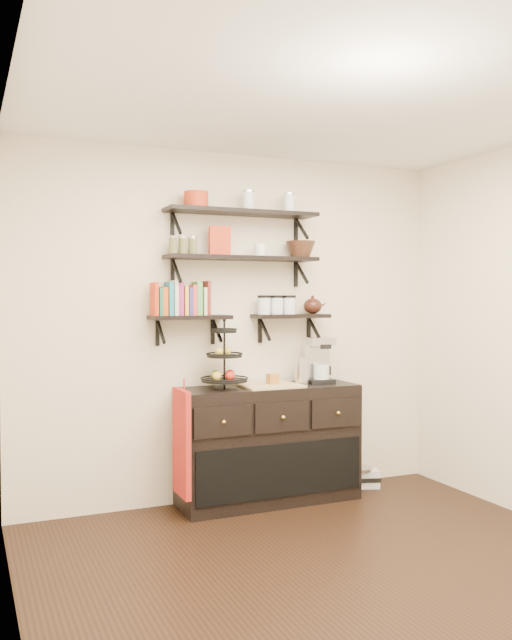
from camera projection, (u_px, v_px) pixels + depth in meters
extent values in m
plane|color=black|center=(352.00, 581.00, 3.78)|extent=(3.50, 3.50, 0.00)
cube|color=white|center=(355.00, 93.00, 3.68)|extent=(3.50, 3.50, 0.02)
cube|color=silver|center=(236.00, 327.00, 5.33)|extent=(3.50, 0.02, 2.70)
cube|color=silver|center=(18.00, 350.00, 3.03)|extent=(0.02, 3.50, 2.70)
cube|color=black|center=(242.00, 212.00, 5.18)|extent=(1.20, 0.27, 0.03)
cube|color=black|center=(172.00, 226.00, 5.09)|extent=(0.02, 0.03, 0.20)
cube|color=black|center=(296.00, 231.00, 5.50)|extent=(0.02, 0.03, 0.20)
cube|color=black|center=(242.00, 258.00, 5.19)|extent=(1.20, 0.27, 0.03)
cube|color=black|center=(173.00, 273.00, 5.10)|extent=(0.02, 0.03, 0.20)
cube|color=black|center=(296.00, 274.00, 5.51)|extent=(0.02, 0.03, 0.20)
cube|color=black|center=(190.00, 317.00, 5.05)|extent=(0.60, 0.25, 0.03)
cube|color=black|center=(157.00, 333.00, 5.07)|extent=(0.02, 0.03, 0.20)
cube|color=black|center=(213.00, 331.00, 5.24)|extent=(0.03, 0.03, 0.20)
cube|color=black|center=(291.00, 316.00, 5.38)|extent=(0.60, 0.25, 0.03)
cube|color=black|center=(260.00, 330.00, 5.40)|extent=(0.03, 0.03, 0.20)
cube|color=black|center=(309.00, 329.00, 5.58)|extent=(0.02, 0.03, 0.20)
cube|color=red|center=(156.00, 302.00, 4.95)|extent=(0.02, 0.15, 0.20)
cube|color=#1C6545|center=(160.00, 299.00, 4.96)|extent=(0.03, 0.15, 0.24)
cube|color=#BE4B12|center=(165.00, 301.00, 4.98)|extent=(0.04, 0.15, 0.21)
cube|color=teal|center=(170.00, 299.00, 4.99)|extent=(0.03, 0.15, 0.25)
cube|color=beige|center=(175.00, 301.00, 5.00)|extent=(0.03, 0.15, 0.22)
cube|color=#95236B|center=(180.00, 298.00, 5.02)|extent=(0.04, 0.15, 0.26)
cube|color=gold|center=(185.00, 300.00, 5.03)|extent=(0.03, 0.15, 0.23)
cube|color=#31308F|center=(189.00, 302.00, 5.05)|extent=(0.03, 0.15, 0.20)
cube|color=#CA3A36|center=(195.00, 299.00, 5.06)|extent=(0.04, 0.15, 0.24)
cube|color=#4A9B48|center=(199.00, 301.00, 5.08)|extent=(0.03, 0.15, 0.21)
cube|color=#C3BB91|center=(204.00, 299.00, 5.09)|extent=(0.03, 0.15, 0.25)
cube|color=maroon|center=(209.00, 301.00, 5.11)|extent=(0.02, 0.15, 0.22)
cylinder|color=silver|center=(264.00, 306.00, 5.29)|extent=(0.10, 0.10, 0.13)
cylinder|color=silver|center=(277.00, 306.00, 5.34)|extent=(0.10, 0.10, 0.13)
cylinder|color=silver|center=(289.00, 306.00, 5.38)|extent=(0.10, 0.10, 0.13)
cube|color=black|center=(269.00, 444.00, 5.22)|extent=(1.40, 0.45, 0.90)
cube|color=tan|center=(269.00, 385.00, 5.20)|extent=(0.45, 0.41, 0.02)
sphere|color=gold|center=(224.00, 422.00, 4.79)|extent=(0.04, 0.04, 0.04)
sphere|color=gold|center=(283.00, 417.00, 4.98)|extent=(0.04, 0.04, 0.04)
sphere|color=gold|center=(338.00, 413.00, 5.16)|extent=(0.04, 0.04, 0.04)
cylinder|color=black|center=(224.00, 355.00, 5.05)|extent=(0.02, 0.02, 0.51)
cylinder|color=black|center=(224.00, 381.00, 5.06)|extent=(0.35, 0.35, 0.01)
cylinder|color=black|center=(224.00, 356.00, 5.05)|extent=(0.27, 0.27, 0.02)
cylinder|color=black|center=(224.00, 332.00, 5.04)|extent=(0.18, 0.18, 0.02)
sphere|color=#B21914|center=(230.00, 374.00, 5.12)|extent=(0.07, 0.07, 0.07)
sphere|color=gold|center=(219.00, 352.00, 5.03)|extent=(0.06, 0.06, 0.06)
cube|color=#9E6124|center=(273.00, 379.00, 5.22)|extent=(0.08, 0.08, 0.08)
cube|color=black|center=(320.00, 381.00, 5.38)|extent=(0.22, 0.21, 0.04)
cube|color=silver|center=(316.00, 361.00, 5.44)|extent=(0.21, 0.10, 0.31)
cube|color=silver|center=(320.00, 341.00, 5.37)|extent=(0.22, 0.21, 0.06)
cylinder|color=silver|center=(321.00, 372.00, 5.36)|extent=(0.14, 0.14, 0.12)
cylinder|color=silver|center=(302.00, 371.00, 5.29)|extent=(0.11, 0.11, 0.22)
cube|color=#A52911|center=(182.00, 443.00, 4.83)|extent=(0.04, 0.33, 0.76)
cube|color=silver|center=(362.00, 478.00, 5.63)|extent=(0.31, 0.23, 0.15)
cylinder|color=silver|center=(362.00, 469.00, 5.63)|extent=(0.24, 0.24, 0.02)
cube|color=black|center=(367.00, 481.00, 5.57)|extent=(0.23, 0.09, 0.04)
cube|color=#BA3015|center=(220.00, 241.00, 5.11)|extent=(0.17, 0.08, 0.22)
cylinder|color=white|center=(260.00, 250.00, 5.25)|extent=(0.09, 0.09, 0.10)
cylinder|color=#BA3015|center=(196.00, 200.00, 5.03)|extent=(0.18, 0.18, 0.12)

